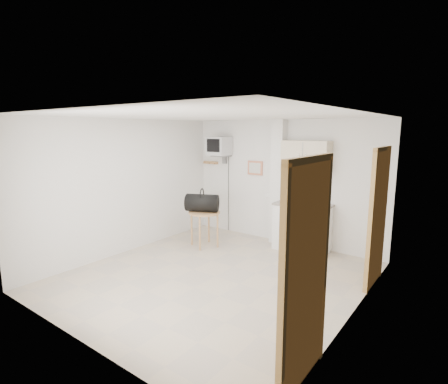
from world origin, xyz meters
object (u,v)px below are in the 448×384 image
Objects in this scene: duffel_bag at (202,203)px; water_bottle at (291,315)px; crt_television at (219,147)px; round_table at (204,216)px.

duffel_bag is 3.28m from water_bottle.
duffel_bag is (0.32, -0.99, -1.05)m from crt_television.
crt_television is 4.41m from water_bottle.
round_table is 2.03× the size of water_bottle.
water_bottle is at bearing -40.84° from crt_television.
crt_television reaches higher than round_table.
crt_television is 1.48m from duffel_bag.
water_bottle is (2.74, -1.65, -0.73)m from duffel_bag.
duffel_bag is 2.06× the size of water_bottle.
water_bottle is at bearing -55.20° from duffel_bag.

